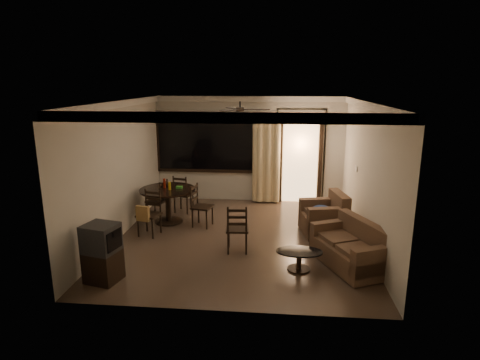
# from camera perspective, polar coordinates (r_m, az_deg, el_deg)

# --- Properties ---
(ground) EXTENTS (5.50, 5.50, 0.00)m
(ground) POSITION_cam_1_polar(r_m,az_deg,el_deg) (8.45, 0.00, -8.21)
(ground) COLOR #7F6651
(ground) RESTS_ON ground
(room_shell) EXTENTS (5.50, 6.70, 5.50)m
(room_shell) POSITION_cam_1_polar(r_m,az_deg,el_deg) (9.66, 4.50, 5.83)
(room_shell) COLOR beige
(room_shell) RESTS_ON ground
(dining_table) EXTENTS (1.27, 1.27, 1.01)m
(dining_table) POSITION_cam_1_polar(r_m,az_deg,el_deg) (9.31, -10.21, -2.25)
(dining_table) COLOR black
(dining_table) RESTS_ON ground
(dining_chair_west) EXTENTS (0.50, 0.50, 0.95)m
(dining_chair_west) POSITION_cam_1_polar(r_m,az_deg,el_deg) (9.66, -11.58, -3.84)
(dining_chair_west) COLOR black
(dining_chair_west) RESTS_ON ground
(dining_chair_east) EXTENTS (0.50, 0.50, 0.95)m
(dining_chair_east) POSITION_cam_1_polar(r_m,az_deg,el_deg) (9.06, -5.44, -4.83)
(dining_chair_east) COLOR black
(dining_chair_east) RESTS_ON ground
(dining_chair_south) EXTENTS (0.50, 0.55, 0.95)m
(dining_chair_south) POSITION_cam_1_polar(r_m,az_deg,el_deg) (8.70, -12.80, -5.76)
(dining_chair_south) COLOR black
(dining_chair_south) RESTS_ON ground
(dining_chair_north) EXTENTS (0.50, 0.50, 0.95)m
(dining_chair_north) POSITION_cam_1_polar(r_m,az_deg,el_deg) (10.07, -8.03, -2.95)
(dining_chair_north) COLOR black
(dining_chair_north) RESTS_ON ground
(tv_cabinet) EXTENTS (0.60, 0.57, 0.97)m
(tv_cabinet) POSITION_cam_1_polar(r_m,az_deg,el_deg) (6.94, -19.00, -9.76)
(tv_cabinet) COLOR black
(tv_cabinet) RESTS_ON ground
(sofa) EXTENTS (1.32, 1.66, 0.79)m
(sofa) POSITION_cam_1_polar(r_m,az_deg,el_deg) (7.41, 15.70, -9.43)
(sofa) COLOR #422A1E
(sofa) RESTS_ON ground
(armchair) EXTENTS (1.01, 1.01, 0.87)m
(armchair) POSITION_cam_1_polar(r_m,az_deg,el_deg) (8.75, 12.10, -5.22)
(armchair) COLOR #422A1E
(armchair) RESTS_ON ground
(coffee_table) EXTENTS (0.80, 0.48, 0.35)m
(coffee_table) POSITION_cam_1_polar(r_m,az_deg,el_deg) (7.10, 8.40, -10.80)
(coffee_table) COLOR black
(coffee_table) RESTS_ON ground
(side_chair) EXTENTS (0.45, 0.45, 0.95)m
(side_chair) POSITION_cam_1_polar(r_m,az_deg,el_deg) (7.72, -0.39, -8.16)
(side_chair) COLOR black
(side_chair) RESTS_ON ground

